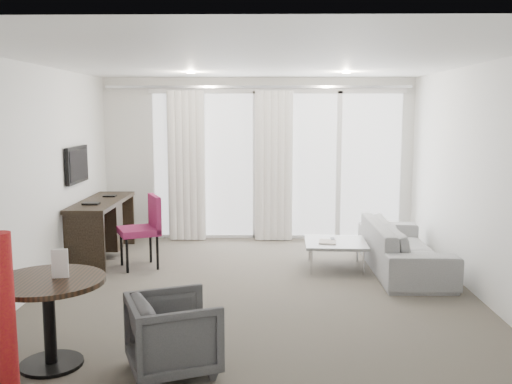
{
  "coord_description": "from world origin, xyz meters",
  "views": [
    {
      "loc": [
        0.11,
        -6.24,
        2.07
      ],
      "look_at": [
        0.0,
        0.6,
        1.1
      ],
      "focal_mm": 40.0,
      "sensor_mm": 36.0,
      "label": 1
    }
  ],
  "objects_px": {
    "rattan_chair_a": "(304,198)",
    "round_table": "(50,323)",
    "desk": "(102,229)",
    "sofa": "(403,247)",
    "coffee_table": "(335,255)",
    "rattan_chair_b": "(374,197)",
    "red_lamp": "(4,320)",
    "tub_armchair": "(173,334)",
    "desk_chair": "(139,232)"
  },
  "relations": [
    {
      "from": "rattan_chair_a",
      "to": "round_table",
      "type": "bearing_deg",
      "value": -101.54
    },
    {
      "from": "desk",
      "to": "sofa",
      "type": "height_order",
      "value": "desk"
    },
    {
      "from": "desk",
      "to": "rattan_chair_a",
      "type": "relative_size",
      "value": 2.03
    },
    {
      "from": "round_table",
      "to": "rattan_chair_a",
      "type": "bearing_deg",
      "value": 68.49
    },
    {
      "from": "sofa",
      "to": "rattan_chair_a",
      "type": "bearing_deg",
      "value": 17.19
    },
    {
      "from": "round_table",
      "to": "desk",
      "type": "bearing_deg",
      "value": 99.14
    },
    {
      "from": "desk",
      "to": "coffee_table",
      "type": "bearing_deg",
      "value": -9.07
    },
    {
      "from": "round_table",
      "to": "rattan_chair_a",
      "type": "height_order",
      "value": "rattan_chair_a"
    },
    {
      "from": "rattan_chair_a",
      "to": "rattan_chair_b",
      "type": "relative_size",
      "value": 1.04
    },
    {
      "from": "red_lamp",
      "to": "sofa",
      "type": "height_order",
      "value": "red_lamp"
    },
    {
      "from": "sofa",
      "to": "rattan_chair_b",
      "type": "distance_m",
      "value": 3.74
    },
    {
      "from": "tub_armchair",
      "to": "sofa",
      "type": "xyz_separation_m",
      "value": [
        2.54,
        2.99,
        0.0
      ]
    },
    {
      "from": "desk_chair",
      "to": "rattan_chair_b",
      "type": "distance_m",
      "value": 5.28
    },
    {
      "from": "tub_armchair",
      "to": "red_lamp",
      "type": "bearing_deg",
      "value": 94.32
    },
    {
      "from": "sofa",
      "to": "rattan_chair_a",
      "type": "height_order",
      "value": "rattan_chair_a"
    },
    {
      "from": "coffee_table",
      "to": "rattan_chair_b",
      "type": "bearing_deg",
      "value": 71.73
    },
    {
      "from": "red_lamp",
      "to": "rattan_chair_a",
      "type": "xyz_separation_m",
      "value": [
        2.57,
        6.96,
        -0.19
      ]
    },
    {
      "from": "red_lamp",
      "to": "rattan_chair_a",
      "type": "relative_size",
      "value": 1.45
    },
    {
      "from": "coffee_table",
      "to": "sofa",
      "type": "relative_size",
      "value": 0.37
    },
    {
      "from": "coffee_table",
      "to": "rattan_chair_b",
      "type": "xyz_separation_m",
      "value": [
        1.2,
        3.63,
        0.23
      ]
    },
    {
      "from": "round_table",
      "to": "tub_armchair",
      "type": "bearing_deg",
      "value": -4.92
    },
    {
      "from": "round_table",
      "to": "tub_armchair",
      "type": "height_order",
      "value": "round_table"
    },
    {
      "from": "desk",
      "to": "sofa",
      "type": "relative_size",
      "value": 0.81
    },
    {
      "from": "desk",
      "to": "rattan_chair_b",
      "type": "xyz_separation_m",
      "value": [
        4.45,
        3.12,
        0.0
      ]
    },
    {
      "from": "coffee_table",
      "to": "sofa",
      "type": "bearing_deg",
      "value": -6.01
    },
    {
      "from": "desk",
      "to": "desk_chair",
      "type": "relative_size",
      "value": 1.81
    },
    {
      "from": "red_lamp",
      "to": "sofa",
      "type": "bearing_deg",
      "value": 44.05
    },
    {
      "from": "desk",
      "to": "rattan_chair_b",
      "type": "relative_size",
      "value": 2.12
    },
    {
      "from": "desk",
      "to": "tub_armchair",
      "type": "relative_size",
      "value": 2.55
    },
    {
      "from": "tub_armchair",
      "to": "rattan_chair_b",
      "type": "height_order",
      "value": "rattan_chair_b"
    },
    {
      "from": "tub_armchair",
      "to": "sofa",
      "type": "distance_m",
      "value": 3.92
    },
    {
      "from": "desk_chair",
      "to": "round_table",
      "type": "bearing_deg",
      "value": -115.86
    },
    {
      "from": "round_table",
      "to": "rattan_chair_b",
      "type": "xyz_separation_m",
      "value": [
        3.89,
        6.63,
        0.05
      ]
    },
    {
      "from": "desk_chair",
      "to": "tub_armchair",
      "type": "bearing_deg",
      "value": -97.19
    },
    {
      "from": "coffee_table",
      "to": "red_lamp",
      "type": "bearing_deg",
      "value": -127.39
    },
    {
      "from": "coffee_table",
      "to": "rattan_chair_a",
      "type": "height_order",
      "value": "rattan_chair_a"
    },
    {
      "from": "red_lamp",
      "to": "coffee_table",
      "type": "bearing_deg",
      "value": 52.61
    },
    {
      "from": "coffee_table",
      "to": "tub_armchair",
      "type": "bearing_deg",
      "value": -118.4
    },
    {
      "from": "sofa",
      "to": "red_lamp",
      "type": "bearing_deg",
      "value": 134.05
    },
    {
      "from": "desk_chair",
      "to": "tub_armchair",
      "type": "xyz_separation_m",
      "value": [
        0.95,
        -3.06,
        -0.17
      ]
    },
    {
      "from": "desk",
      "to": "rattan_chair_a",
      "type": "bearing_deg",
      "value": 42.75
    },
    {
      "from": "desk",
      "to": "red_lamp",
      "type": "relative_size",
      "value": 1.4
    },
    {
      "from": "coffee_table",
      "to": "desk",
      "type": "bearing_deg",
      "value": 170.93
    },
    {
      "from": "rattan_chair_b",
      "to": "red_lamp",
      "type": "bearing_deg",
      "value": -100.64
    },
    {
      "from": "desk",
      "to": "round_table",
      "type": "relative_size",
      "value": 1.91
    },
    {
      "from": "tub_armchair",
      "to": "coffee_table",
      "type": "height_order",
      "value": "tub_armchair"
    },
    {
      "from": "desk_chair",
      "to": "round_table",
      "type": "xyz_separation_m",
      "value": [
        -0.08,
        -2.97,
        -0.12
      ]
    },
    {
      "from": "desk_chair",
      "to": "sofa",
      "type": "distance_m",
      "value": 3.49
    },
    {
      "from": "desk_chair",
      "to": "tub_armchair",
      "type": "height_order",
      "value": "desk_chair"
    },
    {
      "from": "coffee_table",
      "to": "sofa",
      "type": "distance_m",
      "value": 0.89
    }
  ]
}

